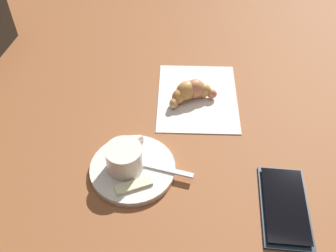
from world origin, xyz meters
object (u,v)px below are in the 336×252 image
napkin (197,97)px  croissant (191,91)px  cell_phone (285,206)px  saucer (133,169)px  espresso_cup (125,158)px  teaspoon (139,163)px  sugar_packet (134,185)px

napkin → croissant: 0.03m
croissant → cell_phone: croissant is taller
saucer → espresso_cup: size_ratio=1.77×
saucer → cell_phone: size_ratio=0.92×
espresso_cup → croissant: bearing=-19.1°
teaspoon → croissant: 0.19m
napkin → croissant: croissant is taller
napkin → croissant: bearing=128.2°
sugar_packet → croissant: size_ratio=0.66×
espresso_cup → sugar_packet: (-0.03, -0.02, -0.02)m
croissant → teaspoon: bearing=165.4°
saucer → croissant: 0.20m
sugar_packet → cell_phone: (0.03, -0.23, -0.01)m
sugar_packet → napkin: sugar_packet is taller
espresso_cup → teaspoon: (0.01, -0.02, -0.02)m
napkin → teaspoon: bearing=162.8°
napkin → cell_phone: cell_phone is taller
saucer → espresso_cup: (-0.00, 0.01, 0.03)m
teaspoon → saucer: bearing=132.1°
cell_phone → espresso_cup: bearing=88.1°
teaspoon → cell_phone: teaspoon is taller
saucer → sugar_packet: 0.04m
croissant → espresso_cup: bearing=160.9°
espresso_cup → croissant: espresso_cup is taller
saucer → napkin: saucer is taller
espresso_cup → napkin: size_ratio=0.40×
espresso_cup → saucer: bearing=-77.7°
saucer → croissant: (0.20, -0.06, 0.02)m
teaspoon → croissant: size_ratio=1.56×
saucer → teaspoon: size_ratio=1.01×
saucer → napkin: bearing=-18.9°
teaspoon → sugar_packet: (-0.05, -0.00, 0.00)m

